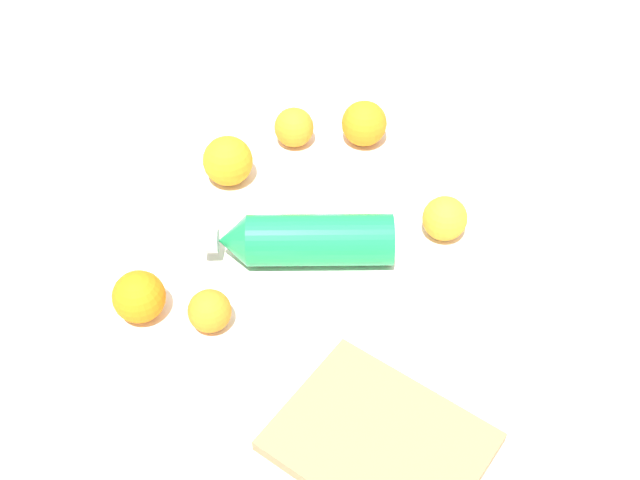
{
  "coord_description": "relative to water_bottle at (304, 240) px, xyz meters",
  "views": [
    {
      "loc": [
        -0.39,
        0.66,
        0.84
      ],
      "look_at": [
        0.05,
        0.01,
        0.04
      ],
      "focal_mm": 43.15,
      "sensor_mm": 36.0,
      "label": 1
    }
  ],
  "objects": [
    {
      "name": "ground_plane",
      "position": [
        -0.07,
        -0.02,
        -0.04
      ],
      "size": [
        2.4,
        2.4,
        0.0
      ],
      "primitive_type": "plane",
      "color": "silver"
    },
    {
      "name": "water_bottle",
      "position": [
        0.0,
        0.0,
        0.0
      ],
      "size": [
        0.26,
        0.21,
        0.08
      ],
      "rotation": [
        0.0,
        0.0,
        0.61
      ],
      "color": "#198C4C",
      "rests_on": "ground_plane"
    },
    {
      "name": "orange_0",
      "position": [
        0.2,
        -0.08,
        0.0
      ],
      "size": [
        0.08,
        0.08,
        0.08
      ],
      "primitive_type": "sphere",
      "color": "orange",
      "rests_on": "ground_plane"
    },
    {
      "name": "orange_1",
      "position": [
        0.12,
        0.21,
        -0.0
      ],
      "size": [
        0.07,
        0.07,
        0.07
      ],
      "primitive_type": "sphere",
      "color": "orange",
      "rests_on": "ground_plane"
    },
    {
      "name": "orange_2",
      "position": [
        0.03,
        0.18,
        -0.01
      ],
      "size": [
        0.06,
        0.06,
        0.06
      ],
      "primitive_type": "sphere",
      "color": "orange",
      "rests_on": "ground_plane"
    },
    {
      "name": "orange_3",
      "position": [
        -0.15,
        -0.16,
        -0.0
      ],
      "size": [
        0.07,
        0.07,
        0.07
      ],
      "primitive_type": "sphere",
      "color": "orange",
      "rests_on": "ground_plane"
    },
    {
      "name": "orange_4",
      "position": [
        0.07,
        -0.29,
        0.0
      ],
      "size": [
        0.08,
        0.08,
        0.08
      ],
      "primitive_type": "sphere",
      "color": "orange",
      "rests_on": "ground_plane"
    },
    {
      "name": "orange_5",
      "position": [
        0.17,
        -0.22,
        -0.0
      ],
      "size": [
        0.07,
        0.07,
        0.07
      ],
      "primitive_type": "sphere",
      "color": "orange",
      "rests_on": "ground_plane"
    },
    {
      "name": "cutting_board",
      "position": [
        -0.25,
        0.2,
        -0.03
      ],
      "size": [
        0.25,
        0.2,
        0.02
      ],
      "primitive_type": "cube",
      "rotation": [
        0.0,
        0.0,
        -0.03
      ],
      "color": "#99724C",
      "rests_on": "ground_plane"
    }
  ]
}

